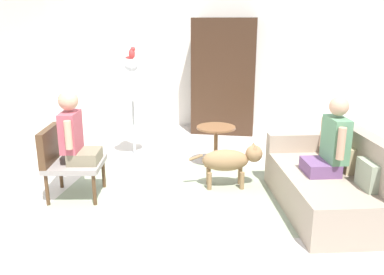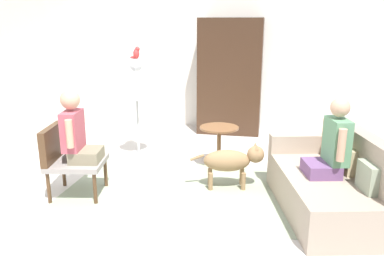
% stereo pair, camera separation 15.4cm
% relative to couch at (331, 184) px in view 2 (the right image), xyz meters
% --- Properties ---
extents(ground_plane, '(7.76, 7.76, 0.00)m').
position_rel_couch_xyz_m(ground_plane, '(-1.51, 0.20, -0.31)').
color(ground_plane, beige).
extents(back_wall, '(6.39, 0.12, 2.73)m').
position_rel_couch_xyz_m(back_wall, '(-1.51, 3.49, 1.05)').
color(back_wall, silver).
rests_on(back_wall, ground).
extents(area_rug, '(2.99, 1.93, 0.01)m').
position_rel_couch_xyz_m(area_rug, '(-1.64, 0.23, -0.31)').
color(area_rug, gray).
rests_on(area_rug, ground).
extents(couch, '(1.27, 1.92, 0.90)m').
position_rel_couch_xyz_m(couch, '(0.00, 0.00, 0.00)').
color(couch, gray).
rests_on(couch, ground).
extents(armchair, '(0.73, 0.71, 0.84)m').
position_rel_couch_xyz_m(armchair, '(-3.03, -0.16, 0.18)').
color(armchair, '#4C331E').
rests_on(armchair, ground).
extents(person_on_couch, '(0.48, 0.53, 0.84)m').
position_rel_couch_xyz_m(person_on_couch, '(-0.03, -0.04, 0.46)').
color(person_on_couch, '#674473').
extents(person_on_armchair, '(0.46, 0.54, 0.84)m').
position_rel_couch_xyz_m(person_on_armchair, '(-2.89, -0.14, 0.47)').
color(person_on_armchair, '#7B7159').
extents(round_end_table, '(0.55, 0.55, 0.59)m').
position_rel_couch_xyz_m(round_end_table, '(-1.39, 1.17, 0.08)').
color(round_end_table, brown).
rests_on(round_end_table, ground).
extents(dog, '(0.91, 0.38, 0.58)m').
position_rel_couch_xyz_m(dog, '(-1.13, 0.42, 0.05)').
color(dog, olive).
rests_on(dog, ground).
extents(bird_cage_stand, '(0.47, 0.47, 1.49)m').
position_rel_couch_xyz_m(bird_cage_stand, '(-2.67, 1.40, 0.57)').
color(bird_cage_stand, silver).
rests_on(bird_cage_stand, ground).
extents(parrot, '(0.17, 0.10, 0.18)m').
position_rel_couch_xyz_m(parrot, '(-2.66, 1.40, 1.26)').
color(parrot, red).
rests_on(parrot, bird_cage_stand).
extents(armoire_cabinet, '(1.14, 0.56, 2.08)m').
position_rel_couch_xyz_m(armoire_cabinet, '(-1.45, 3.08, 0.73)').
color(armoire_cabinet, '#382316').
rests_on(armoire_cabinet, ground).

